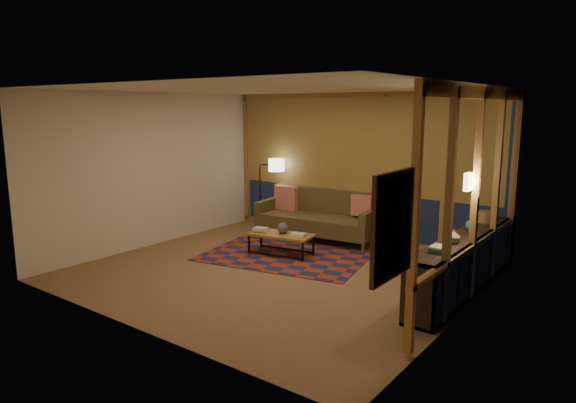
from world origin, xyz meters
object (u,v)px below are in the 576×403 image
Objects in this scene: bookshelf at (463,264)px; coffee_table at (281,244)px; sofa at (318,215)px; floor_lamp at (260,194)px.

coffee_table is at bearing -178.35° from bookshelf.
sofa reaches higher than bookshelf.
bookshelf is (3.07, -1.13, -0.07)m from sofa.
floor_lamp is 4.57m from bookshelf.
sofa is 1.54× the size of floor_lamp.
floor_lamp is at bearing 166.25° from bookshelf.
coffee_table is (0.07, -1.22, -0.28)m from sofa.
sofa is 1.25m from coffee_table.
coffee_table is 1.92m from floor_lamp.
sofa is at bearing 83.40° from coffee_table.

